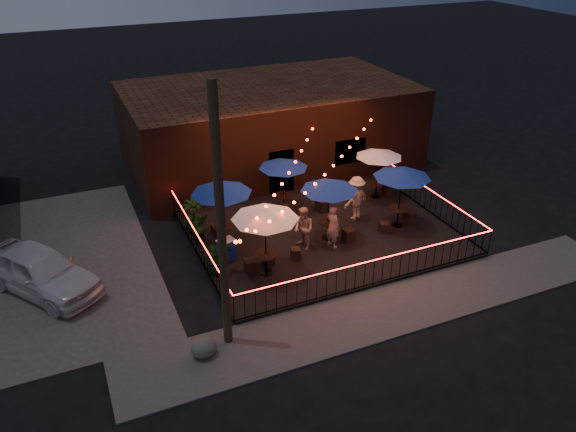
# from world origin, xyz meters

# --- Properties ---
(ground) EXTENTS (110.00, 110.00, 0.00)m
(ground) POSITION_xyz_m (0.00, 0.00, 0.00)
(ground) COLOR black
(ground) RESTS_ON ground
(patio) EXTENTS (10.00, 8.00, 0.15)m
(patio) POSITION_xyz_m (0.00, 2.00, 0.07)
(patio) COLOR black
(patio) RESTS_ON ground
(sidewalk) EXTENTS (18.00, 2.50, 0.05)m
(sidewalk) POSITION_xyz_m (0.00, -3.25, 0.03)
(sidewalk) COLOR #403F3B
(sidewalk) RESTS_ON ground
(brick_building) EXTENTS (14.00, 8.00, 4.00)m
(brick_building) POSITION_xyz_m (1.00, 9.99, 2.00)
(brick_building) COLOR #3B1C10
(brick_building) RESTS_ON ground
(utility_pole) EXTENTS (0.26, 0.26, 8.00)m
(utility_pole) POSITION_xyz_m (-5.40, -2.60, 4.00)
(utility_pole) COLOR #311E14
(utility_pole) RESTS_ON ground
(fence_front) EXTENTS (10.00, 0.04, 1.04)m
(fence_front) POSITION_xyz_m (0.00, -2.00, 0.66)
(fence_front) COLOR black
(fence_front) RESTS_ON patio
(fence_left) EXTENTS (0.04, 8.00, 1.04)m
(fence_left) POSITION_xyz_m (-5.00, 2.00, 0.66)
(fence_left) COLOR black
(fence_left) RESTS_ON patio
(fence_right) EXTENTS (0.04, 8.00, 1.04)m
(fence_right) POSITION_xyz_m (5.00, 2.00, 0.66)
(fence_right) COLOR black
(fence_right) RESTS_ON patio
(festoon_lights) EXTENTS (10.02, 8.72, 1.32)m
(festoon_lights) POSITION_xyz_m (-1.01, 1.70, 2.52)
(festoon_lights) COLOR #F51E06
(festoon_lights) RESTS_ON ground
(cafe_table_0) EXTENTS (2.99, 2.99, 2.57)m
(cafe_table_0) POSITION_xyz_m (-3.07, 0.16, 2.50)
(cafe_table_0) COLOR black
(cafe_table_0) RESTS_ON patio
(cafe_table_1) EXTENTS (2.65, 2.65, 2.53)m
(cafe_table_1) POSITION_xyz_m (-3.80, 2.71, 2.46)
(cafe_table_1) COLOR black
(cafe_table_1) RESTS_ON patio
(cafe_table_2) EXTENTS (2.75, 2.75, 2.43)m
(cafe_table_2) POSITION_xyz_m (0.04, 1.50, 2.37)
(cafe_table_2) COLOR black
(cafe_table_2) RESTS_ON patio
(cafe_table_3) EXTENTS (2.47, 2.47, 2.30)m
(cafe_table_3) POSITION_xyz_m (-0.59, 4.42, 2.25)
(cafe_table_3) COLOR black
(cafe_table_3) RESTS_ON patio
(cafe_table_4) EXTENTS (2.46, 2.46, 2.52)m
(cafe_table_4) POSITION_xyz_m (3.13, 1.26, 2.45)
(cafe_table_4) COLOR black
(cafe_table_4) RESTS_ON patio
(cafe_table_5) EXTENTS (2.40, 2.40, 2.27)m
(cafe_table_5) POSITION_xyz_m (3.71, 3.88, 2.22)
(cafe_table_5) COLOR black
(cafe_table_5) RESTS_ON patio
(bistro_chair_0) EXTENTS (0.41, 0.41, 0.47)m
(bistro_chair_0) POSITION_xyz_m (-3.55, 0.49, 0.39)
(bistro_chair_0) COLOR black
(bistro_chair_0) RESTS_ON patio
(bistro_chair_1) EXTENTS (0.37, 0.37, 0.43)m
(bistro_chair_1) POSITION_xyz_m (-2.77, 0.70, 0.37)
(bistro_chair_1) COLOR black
(bistro_chair_1) RESTS_ON patio
(bistro_chair_2) EXTENTS (0.40, 0.40, 0.41)m
(bistro_chair_2) POSITION_xyz_m (-3.86, 3.59, 0.36)
(bistro_chair_2) COLOR black
(bistro_chair_2) RESTS_ON patio
(bistro_chair_3) EXTENTS (0.49, 0.49, 0.46)m
(bistro_chair_3) POSITION_xyz_m (-2.09, 3.91, 0.38)
(bistro_chair_3) COLOR black
(bistro_chair_3) RESTS_ON patio
(bistro_chair_4) EXTENTS (0.42, 0.42, 0.40)m
(bistro_chair_4) POSITION_xyz_m (-1.72, 0.65, 0.35)
(bistro_chair_4) COLOR black
(bistro_chair_4) RESTS_ON patio
(bistro_chair_5) EXTENTS (0.43, 0.43, 0.48)m
(bistro_chair_5) POSITION_xyz_m (0.70, 0.99, 0.39)
(bistro_chair_5) COLOR black
(bistro_chair_5) RESTS_ON patio
(bistro_chair_6) EXTENTS (0.46, 0.46, 0.47)m
(bistro_chair_6) POSITION_xyz_m (-0.67, 3.99, 0.38)
(bistro_chair_6) COLOR black
(bistro_chair_6) RESTS_ON patio
(bistro_chair_7) EXTENTS (0.56, 0.56, 0.52)m
(bistro_chair_7) POSITION_xyz_m (0.87, 3.65, 0.41)
(bistro_chair_7) COLOR black
(bistro_chair_7) RESTS_ON patio
(bistro_chair_8) EXTENTS (0.43, 0.43, 0.42)m
(bistro_chair_8) POSITION_xyz_m (2.33, 1.00, 0.36)
(bistro_chair_8) COLOR black
(bistro_chair_8) RESTS_ON patio
(bistro_chair_9) EXTENTS (0.49, 0.49, 0.49)m
(bistro_chair_9) POSITION_xyz_m (3.69, 1.23, 0.39)
(bistro_chair_9) COLOR black
(bistro_chair_9) RESTS_ON patio
(bistro_chair_10) EXTENTS (0.52, 0.52, 0.47)m
(bistro_chair_10) POSITION_xyz_m (2.54, 3.96, 0.38)
(bistro_chair_10) COLOR black
(bistro_chair_10) RESTS_ON patio
(bistro_chair_11) EXTENTS (0.44, 0.44, 0.49)m
(bistro_chair_11) POSITION_xyz_m (4.31, 3.84, 0.39)
(bistro_chair_11) COLOR black
(bistro_chair_11) RESTS_ON patio
(patron_a) EXTENTS (0.59, 0.73, 1.75)m
(patron_a) POSITION_xyz_m (-0.08, 0.87, 1.03)
(patron_a) COLOR tan
(patron_a) RESTS_ON patio
(patron_b) EXTENTS (0.79, 0.94, 1.70)m
(patron_b) POSITION_xyz_m (-1.14, 1.18, 1.00)
(patron_b) COLOR beige
(patron_b) RESTS_ON patio
(patron_c) EXTENTS (1.36, 1.01, 1.89)m
(patron_c) POSITION_xyz_m (1.84, 2.48, 1.09)
(patron_c) COLOR beige
(patron_c) RESTS_ON patio
(potted_shrub_a) EXTENTS (1.24, 1.12, 1.20)m
(potted_shrub_a) POSITION_xyz_m (-4.60, 1.02, 0.75)
(potted_shrub_a) COLOR #10350E
(potted_shrub_a) RESTS_ON patio
(potted_shrub_b) EXTENTS (0.68, 0.56, 1.21)m
(potted_shrub_b) POSITION_xyz_m (-4.60, 3.23, 0.76)
(potted_shrub_b) COLOR #0B390B
(potted_shrub_b) RESTS_ON patio
(potted_shrub_c) EXTENTS (0.87, 0.87, 1.34)m
(potted_shrub_c) POSITION_xyz_m (-4.60, 4.19, 0.82)
(potted_shrub_c) COLOR #1A3C0D
(potted_shrub_c) RESTS_ON patio
(cooler) EXTENTS (0.73, 0.61, 0.83)m
(cooler) POSITION_xyz_m (-4.07, 1.59, 0.57)
(cooler) COLOR #1230A1
(cooler) RESTS_ON patio
(boulder) EXTENTS (1.00, 0.93, 0.64)m
(boulder) POSITION_xyz_m (-6.24, -2.94, 0.32)
(boulder) COLOR #4F4F4A
(boulder) RESTS_ON ground
(car_white) EXTENTS (4.21, 4.85, 1.58)m
(car_white) POSITION_xyz_m (-10.35, 2.44, 0.79)
(car_white) COLOR silver
(car_white) RESTS_ON ground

